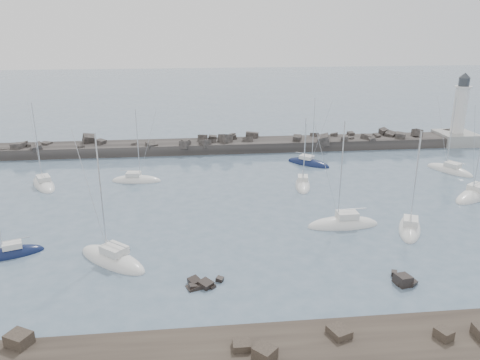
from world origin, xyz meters
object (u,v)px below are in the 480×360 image
lighthouse (457,128)px  sailboat_5 (303,185)px  sailboat_3 (136,181)px  sailboat_10 (474,196)px  sailboat_6 (410,229)px  sailboat_8 (343,225)px  sailboat_4 (113,260)px  sailboat_7 (308,163)px  sailboat_1 (44,185)px  sailboat_9 (450,171)px  sailboat_2 (10,254)px

lighthouse → sailboat_5: bearing=-149.2°
sailboat_3 → sailboat_10: bearing=-13.8°
sailboat_6 → sailboat_8: sailboat_8 is taller
sailboat_4 → sailboat_7: sailboat_4 is taller
sailboat_5 → sailboat_7: bearing=71.8°
sailboat_8 → sailboat_10: bearing=19.6°
sailboat_6 → sailboat_1: bearing=156.3°
sailboat_5 → sailboat_9: sailboat_9 is taller
sailboat_2 → sailboat_8: (36.96, 3.45, 0.02)m
lighthouse → sailboat_4: size_ratio=1.01×
sailboat_7 → sailboat_5: bearing=-108.2°
sailboat_6 → sailboat_7: size_ratio=1.03×
lighthouse → sailboat_8: lighthouse is taller
lighthouse → sailboat_4: lighthouse is taller
lighthouse → sailboat_10: 31.37m
sailboat_6 → sailboat_7: bearing=101.1°
lighthouse → sailboat_6: (-27.12, -37.76, -2.95)m
lighthouse → sailboat_2: bearing=-151.2°
sailboat_10 → sailboat_8: bearing=-160.4°
sailboat_3 → sailboat_4: (0.14, -25.23, 0.03)m
sailboat_5 → sailboat_4: bearing=-140.4°
sailboat_2 → sailboat_4: (10.86, -2.51, 0.03)m
sailboat_9 → sailboat_10: bearing=-103.0°
lighthouse → sailboat_3: bearing=-164.7°
sailboat_7 → sailboat_8: (-2.07, -25.27, 0.03)m
sailboat_1 → sailboat_8: 43.95m
sailboat_4 → sailboat_8: (26.10, 5.96, -0.00)m
sailboat_8 → sailboat_10: 22.62m
sailboat_6 → sailboat_3: bearing=147.8°
sailboat_4 → sailboat_6: (33.52, 4.07, -0.01)m
sailboat_3 → sailboat_9: size_ratio=0.94×
sailboat_3 → sailboat_4: sailboat_4 is taller
sailboat_1 → sailboat_10: bearing=-10.4°
sailboat_9 → lighthouse: bearing=58.1°
sailboat_4 → sailboat_7: size_ratio=1.18×
sailboat_8 → sailboat_9: size_ratio=1.08×
sailboat_2 → sailboat_5: 39.69m
sailboat_6 → sailboat_9: 26.46m
sailboat_1 → sailboat_8: bearing=-25.3°
sailboat_6 → sailboat_9: bearing=51.4°
sailboat_7 → sailboat_9: bearing=-16.5°
lighthouse → sailboat_5: lighthouse is taller
sailboat_8 → sailboat_7: bearing=85.3°
sailboat_8 → lighthouse: bearing=46.1°
sailboat_5 → sailboat_7: size_ratio=0.91×
sailboat_4 → sailboat_2: bearing=167.0°
sailboat_5 → sailboat_7: (3.57, 10.87, -0.01)m
sailboat_4 → sailboat_3: bearing=90.3°
lighthouse → sailboat_8: size_ratio=1.06×
sailboat_1 → sailboat_5: (38.23, -4.41, -0.00)m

